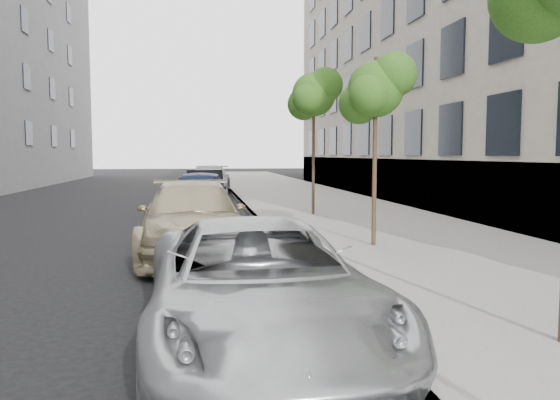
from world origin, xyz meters
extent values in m
cube|color=gray|center=(4.30, 24.00, 0.07)|extent=(6.40, 72.00, 0.14)
cube|color=#9E9B93|center=(1.18, 24.00, 0.07)|extent=(0.15, 72.00, 0.14)
cylinder|color=#38281C|center=(3.20, 8.00, 2.24)|extent=(0.10, 0.10, 4.20)
sphere|color=#1B5114|center=(3.20, 8.00, 3.64)|extent=(1.25, 1.25, 1.25)
sphere|color=#1B5114|center=(3.55, 7.80, 3.94)|extent=(1.00, 1.00, 1.00)
sphere|color=#1B5114|center=(2.90, 8.25, 3.34)|extent=(0.94, 0.94, 0.94)
cylinder|color=#38281C|center=(3.20, 14.50, 2.53)|extent=(0.10, 0.10, 4.77)
sphere|color=#1B5114|center=(3.20, 14.50, 4.21)|extent=(1.49, 1.49, 1.49)
sphere|color=#1B5114|center=(3.55, 14.30, 4.51)|extent=(1.19, 1.19, 1.19)
sphere|color=#1B5114|center=(2.90, 14.75, 3.91)|extent=(1.11, 1.11, 1.11)
imported|color=#B8BBBE|center=(-0.10, 2.19, 0.72)|extent=(2.58, 5.29, 1.45)
imported|color=tan|center=(-0.87, 8.12, 0.79)|extent=(2.35, 5.52, 1.59)
imported|color=#101B37|center=(-0.69, 15.27, 0.83)|extent=(2.42, 5.02, 1.65)
imported|color=black|center=(-0.41, 20.57, 0.75)|extent=(1.61, 4.55, 1.50)
imported|color=gray|center=(-0.10, 26.15, 0.79)|extent=(2.73, 5.61, 1.57)
camera|label=1|loc=(-0.76, -3.80, 2.20)|focal=35.00mm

